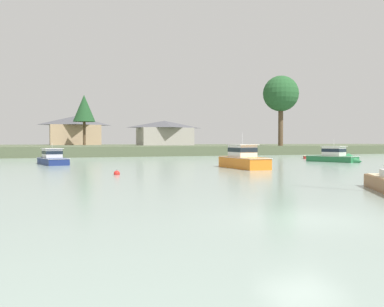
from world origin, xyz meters
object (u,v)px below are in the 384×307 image
cruiser_green (337,158)px  dinghy_grey (244,161)px  dinghy_red (314,158)px  cruiser_orange (240,162)px  mooring_buoy_red (117,174)px  cruiser_navy (51,160)px

cruiser_green → dinghy_grey: cruiser_green is taller
dinghy_red → cruiser_green: size_ratio=0.49×
cruiser_orange → mooring_buoy_red: bearing=-160.1°
cruiser_green → cruiser_navy: bearing=168.4°
dinghy_red → mooring_buoy_red: 38.09m
dinghy_grey → mooring_buoy_red: bearing=-140.6°
dinghy_red → mooring_buoy_red: bearing=-148.0°
dinghy_grey → mooring_buoy_red: dinghy_grey is taller
cruiser_orange → mooring_buoy_red: size_ratio=15.11×
mooring_buoy_red → cruiser_navy: bearing=103.6°
dinghy_red → mooring_buoy_red: (-32.32, -20.17, -0.06)m
dinghy_grey → mooring_buoy_red: 23.67m
cruiser_navy → cruiser_orange: bearing=-37.4°
cruiser_orange → dinghy_grey: (5.74, 10.49, -0.40)m
cruiser_navy → dinghy_red: bearing=4.4°
cruiser_orange → mooring_buoy_red: 13.34m
cruiser_navy → mooring_buoy_red: (4.20, -17.34, -0.32)m
cruiser_navy → cruiser_green: cruiser_green is taller
cruiser_orange → mooring_buoy_red: (-12.53, -4.55, -0.45)m
cruiser_navy → mooring_buoy_red: 17.84m
dinghy_red → cruiser_orange: cruiser_orange is taller
cruiser_green → dinghy_red: bearing=68.9°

